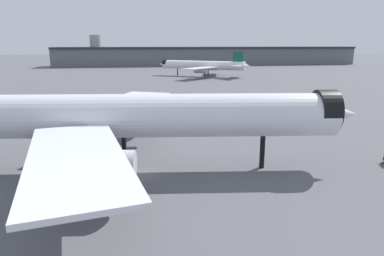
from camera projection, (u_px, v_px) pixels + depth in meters
The scene contains 5 objects.
ground at pixel (137, 174), 42.82m from camera, with size 900.00×900.00×0.00m, color #56565B.
airliner_near_gate at pixel (136, 117), 42.94m from camera, with size 56.05×50.96×15.74m.
airliner_far_taxiway at pixel (203, 65), 164.77m from camera, with size 42.53×38.28×11.97m.
terminal_building at pixel (207, 56), 248.04m from camera, with size 214.86×32.59×20.85m.
service_truck_front at pixel (202, 109), 75.91m from camera, with size 5.96×4.17×3.00m.
Camera 1 is at (1.83, -40.69, 15.94)m, focal length 32.29 mm.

